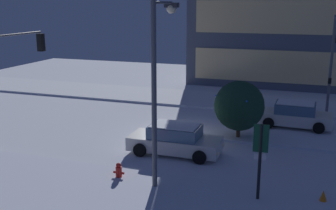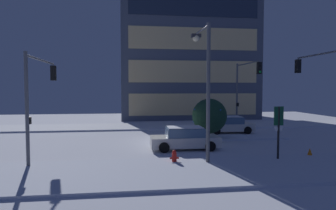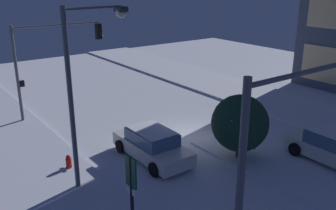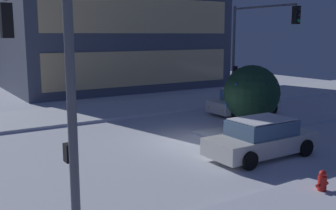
{
  "view_description": "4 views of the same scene",
  "coord_description": "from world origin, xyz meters",
  "px_view_note": "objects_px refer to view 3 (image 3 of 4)",
  "views": [
    {
      "loc": [
        6.67,
        -21.38,
        7.25
      ],
      "look_at": [
        -0.99,
        0.9,
        1.39
      ],
      "focal_mm": 43.88,
      "sensor_mm": 36.0,
      "label": 1
    },
    {
      "loc": [
        -2.88,
        -22.24,
        4.01
      ],
      "look_at": [
        0.18,
        0.9,
        2.72
      ],
      "focal_mm": 31.65,
      "sensor_mm": 36.0,
      "label": 2
    },
    {
      "loc": [
        14.37,
        -12.3,
        8.31
      ],
      "look_at": [
        -1.66,
        -0.39,
        1.52
      ],
      "focal_mm": 39.86,
      "sensor_mm": 36.0,
      "label": 3
    },
    {
      "loc": [
        -10.36,
        -13.91,
        4.65
      ],
      "look_at": [
        -1.25,
        0.38,
        1.69
      ],
      "focal_mm": 43.01,
      "sensor_mm": 36.0,
      "label": 4
    }
  ],
  "objects_px": {
    "traffic_light_corner_near_left": "(53,51)",
    "parking_info_sign": "(132,188)",
    "traffic_light_corner_near_right": "(299,143)",
    "decorated_tree_median": "(240,123)",
    "car_near": "(152,145)",
    "fire_hydrant": "(69,163)",
    "car_far": "(333,148)",
    "street_lamp_arched": "(87,73)"
  },
  "relations": [
    {
      "from": "car_far",
      "to": "street_lamp_arched",
      "type": "distance_m",
      "value": 11.94
    },
    {
      "from": "traffic_light_corner_near_left",
      "to": "decorated_tree_median",
      "type": "height_order",
      "value": "traffic_light_corner_near_left"
    },
    {
      "from": "decorated_tree_median",
      "to": "traffic_light_corner_near_left",
      "type": "bearing_deg",
      "value": -157.92
    },
    {
      "from": "car_far",
      "to": "parking_info_sign",
      "type": "bearing_deg",
      "value": 87.1
    },
    {
      "from": "traffic_light_corner_near_left",
      "to": "decorated_tree_median",
      "type": "bearing_deg",
      "value": -67.92
    },
    {
      "from": "traffic_light_corner_near_left",
      "to": "fire_hydrant",
      "type": "height_order",
      "value": "traffic_light_corner_near_left"
    },
    {
      "from": "traffic_light_corner_near_right",
      "to": "traffic_light_corner_near_left",
      "type": "relative_size",
      "value": 1.1
    },
    {
      "from": "car_near",
      "to": "car_far",
      "type": "height_order",
      "value": "same"
    },
    {
      "from": "fire_hydrant",
      "to": "parking_info_sign",
      "type": "xyz_separation_m",
      "value": [
        5.79,
        -0.13,
        1.58
      ]
    },
    {
      "from": "car_far",
      "to": "traffic_light_corner_near_left",
      "type": "bearing_deg",
      "value": 31.65
    },
    {
      "from": "street_lamp_arched",
      "to": "fire_hydrant",
      "type": "height_order",
      "value": "street_lamp_arched"
    },
    {
      "from": "fire_hydrant",
      "to": "decorated_tree_median",
      "type": "distance_m",
      "value": 8.1
    },
    {
      "from": "street_lamp_arched",
      "to": "parking_info_sign",
      "type": "distance_m",
      "value": 5.04
    },
    {
      "from": "car_near",
      "to": "decorated_tree_median",
      "type": "xyz_separation_m",
      "value": [
        2.57,
        3.24,
        1.18
      ]
    },
    {
      "from": "traffic_light_corner_near_right",
      "to": "traffic_light_corner_near_left",
      "type": "height_order",
      "value": "traffic_light_corner_near_right"
    },
    {
      "from": "fire_hydrant",
      "to": "traffic_light_corner_near_left",
      "type": "bearing_deg",
      "value": 162.09
    },
    {
      "from": "parking_info_sign",
      "to": "decorated_tree_median",
      "type": "xyz_separation_m",
      "value": [
        -1.94,
        7.09,
        -0.06
      ]
    },
    {
      "from": "traffic_light_corner_near_right",
      "to": "street_lamp_arched",
      "type": "bearing_deg",
      "value": 101.82
    },
    {
      "from": "traffic_light_corner_near_right",
      "to": "parking_info_sign",
      "type": "bearing_deg",
      "value": 118.21
    },
    {
      "from": "decorated_tree_median",
      "to": "parking_info_sign",
      "type": "bearing_deg",
      "value": -74.71
    },
    {
      "from": "traffic_light_corner_near_right",
      "to": "fire_hydrant",
      "type": "relative_size",
      "value": 8.52
    },
    {
      "from": "traffic_light_corner_near_right",
      "to": "decorated_tree_median",
      "type": "bearing_deg",
      "value": 52.45
    },
    {
      "from": "fire_hydrant",
      "to": "decorated_tree_median",
      "type": "xyz_separation_m",
      "value": [
        3.85,
        6.96,
        1.52
      ]
    },
    {
      "from": "car_near",
      "to": "parking_info_sign",
      "type": "xyz_separation_m",
      "value": [
        4.51,
        -3.85,
        1.24
      ]
    },
    {
      "from": "car_far",
      "to": "decorated_tree_median",
      "type": "distance_m",
      "value": 4.64
    },
    {
      "from": "traffic_light_corner_near_left",
      "to": "parking_info_sign",
      "type": "height_order",
      "value": "traffic_light_corner_near_left"
    },
    {
      "from": "traffic_light_corner_near_right",
      "to": "parking_info_sign",
      "type": "height_order",
      "value": "traffic_light_corner_near_right"
    },
    {
      "from": "street_lamp_arched",
      "to": "car_near",
      "type": "bearing_deg",
      "value": 4.76
    },
    {
      "from": "car_far",
      "to": "fire_hydrant",
      "type": "xyz_separation_m",
      "value": [
        -6.66,
        -10.47,
        -0.35
      ]
    },
    {
      "from": "fire_hydrant",
      "to": "car_far",
      "type": "bearing_deg",
      "value": 57.53
    },
    {
      "from": "car_near",
      "to": "fire_hydrant",
      "type": "xyz_separation_m",
      "value": [
        -1.28,
        -3.72,
        -0.35
      ]
    },
    {
      "from": "car_far",
      "to": "traffic_light_corner_near_left",
      "type": "relative_size",
      "value": 0.75
    },
    {
      "from": "traffic_light_corner_near_right",
      "to": "street_lamp_arched",
      "type": "distance_m",
      "value": 8.56
    },
    {
      "from": "street_lamp_arched",
      "to": "parking_info_sign",
      "type": "xyz_separation_m",
      "value": [
        4.08,
        -0.55,
        -2.9
      ]
    },
    {
      "from": "street_lamp_arched",
      "to": "parking_info_sign",
      "type": "relative_size",
      "value": 2.45
    },
    {
      "from": "traffic_light_corner_near_left",
      "to": "decorated_tree_median",
      "type": "relative_size",
      "value": 1.81
    },
    {
      "from": "street_lamp_arched",
      "to": "parking_info_sign",
      "type": "bearing_deg",
      "value": -100.39
    },
    {
      "from": "decorated_tree_median",
      "to": "street_lamp_arched",
      "type": "bearing_deg",
      "value": -108.11
    },
    {
      "from": "traffic_light_corner_near_left",
      "to": "fire_hydrant",
      "type": "bearing_deg",
      "value": -107.91
    },
    {
      "from": "traffic_light_corner_near_right",
      "to": "decorated_tree_median",
      "type": "distance_m",
      "value": 8.28
    },
    {
      "from": "traffic_light_corner_near_left",
      "to": "parking_info_sign",
      "type": "bearing_deg",
      "value": -100.83
    },
    {
      "from": "parking_info_sign",
      "to": "decorated_tree_median",
      "type": "relative_size",
      "value": 0.94
    }
  ]
}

